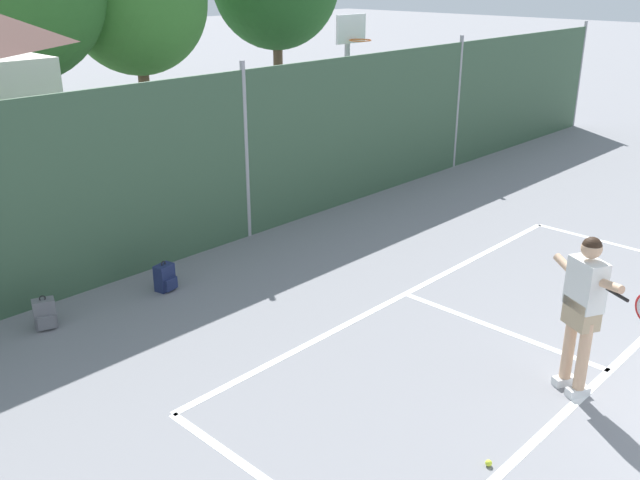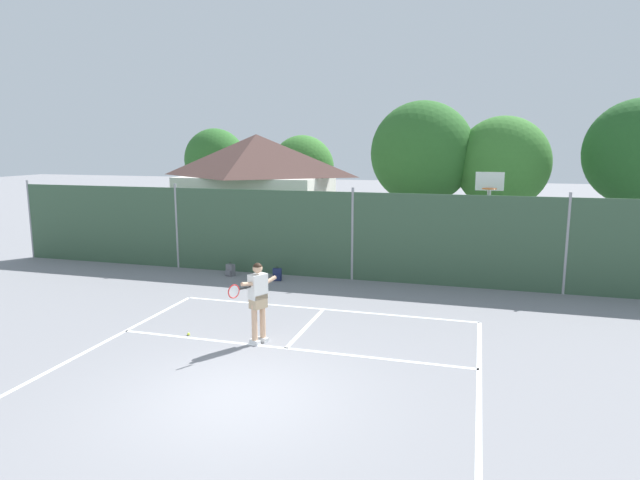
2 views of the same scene
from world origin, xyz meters
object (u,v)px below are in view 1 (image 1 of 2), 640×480
at_px(tennis_player, 584,302).
at_px(tennis_ball, 489,463).
at_px(backpack_navy, 165,278).
at_px(backpack_grey, 45,314).
at_px(basketball_hoop, 349,73).

distance_m(tennis_player, tennis_ball, 2.08).
relative_size(tennis_player, tennis_ball, 28.10).
bearing_deg(backpack_navy, backpack_grey, 174.54).
distance_m(tennis_ball, backpack_grey, 5.95).
xyz_separation_m(basketball_hoop, backpack_grey, (-8.37, -2.08, -2.12)).
xyz_separation_m(tennis_ball, backpack_navy, (0.14, 5.55, 0.16)).
bearing_deg(basketball_hoop, backpack_navy, -161.17).
bearing_deg(basketball_hoop, backpack_grey, -166.05).
distance_m(tennis_player, backpack_grey, 6.72).
height_order(basketball_hoop, tennis_ball, basketball_hoop).
xyz_separation_m(tennis_ball, backpack_grey, (-1.63, 5.72, 0.16)).
distance_m(tennis_ball, backpack_navy, 5.55).
distance_m(tennis_player, backpack_navy, 5.85).
bearing_deg(tennis_player, backpack_grey, 120.82).
distance_m(basketball_hoop, backpack_navy, 7.28).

